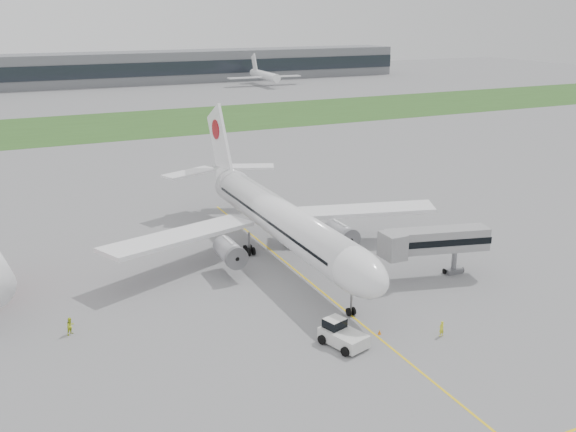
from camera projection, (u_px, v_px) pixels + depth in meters
name	position (u px, v px, depth m)	size (l,w,h in m)	color
ground	(292.00, 268.00, 83.13)	(600.00, 600.00, 0.00)	slate
apron_markings	(310.00, 282.00, 78.81)	(70.00, 70.00, 0.04)	yellow
grass_strip	(117.00, 125.00, 186.74)	(600.00, 50.00, 0.02)	#2F5620
terminal_building	(67.00, 70.00, 279.48)	(320.00, 22.30, 14.00)	slate
airliner	(277.00, 216.00, 85.61)	(48.13, 53.95, 17.88)	white
pushback_tug	(341.00, 334.00, 63.82)	(4.29, 5.33, 2.43)	silver
jet_bridge	(431.00, 241.00, 78.81)	(14.04, 5.98, 6.41)	gray
safety_cone_left	(363.00, 341.00, 64.15)	(0.39, 0.39, 0.54)	orange
safety_cone_right	(380.00, 332.00, 65.99)	(0.37, 0.37, 0.50)	orange
ground_crew_near	(441.00, 329.00, 65.43)	(0.61, 0.40, 1.68)	yellow
ground_crew_far	(71.00, 326.00, 65.78)	(0.91, 0.71, 1.87)	#C0D423
distant_aircraft_right	(265.00, 86.00, 285.58)	(33.54, 29.59, 12.82)	white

